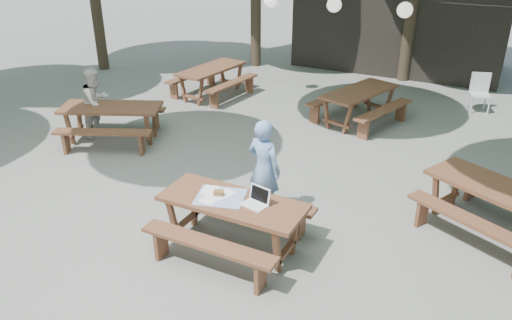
{
  "coord_description": "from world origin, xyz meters",
  "views": [
    {
      "loc": [
        3.59,
        -5.34,
        4.15
      ],
      "look_at": [
        0.66,
        0.38,
        1.05
      ],
      "focal_mm": 35.0,
      "sensor_mm": 36.0,
      "label": 1
    }
  ],
  "objects": [
    {
      "name": "picnic_table_far_e",
      "position": [
        0.8,
        5.17,
        0.39
      ],
      "size": [
        2.09,
        2.29,
        0.75
      ],
      "rotation": [
        0.0,
        0.0,
        1.26
      ],
      "color": "brown",
      "rests_on": "ground"
    },
    {
      "name": "picnic_table_far_w",
      "position": [
        -3.12,
        5.27,
        0.39
      ],
      "size": [
        1.8,
        2.08,
        0.75
      ],
      "rotation": [
        0.0,
        0.0,
        1.45
      ],
      "color": "brown",
      "rests_on": "ground"
    },
    {
      "name": "plastic_chair",
      "position": [
        3.17,
        7.18,
        0.26
      ],
      "size": [
        0.55,
        0.55,
        0.9
      ],
      "rotation": [
        0.0,
        0.0,
        0.3
      ],
      "color": "silver",
      "rests_on": "ground"
    },
    {
      "name": "picnic_table_ne",
      "position": [
        3.86,
        1.71,
        0.39
      ],
      "size": [
        2.4,
        2.25,
        0.75
      ],
      "rotation": [
        0.0,
        0.0,
        -0.45
      ],
      "color": "brown",
      "rests_on": "ground"
    },
    {
      "name": "picnic_table_nw",
      "position": [
        -3.4,
        1.83,
        0.39
      ],
      "size": [
        2.39,
        2.23,
        0.75
      ],
      "rotation": [
        0.0,
        0.0,
        0.43
      ],
      "color": "brown",
      "rests_on": "ground"
    },
    {
      "name": "woman",
      "position": [
        0.65,
        0.67,
        0.78
      ],
      "size": [
        0.63,
        0.48,
        1.57
      ],
      "primitive_type": "imported",
      "rotation": [
        0.0,
        0.0,
        2.94
      ],
      "color": "#759BD5",
      "rests_on": "ground"
    },
    {
      "name": "laptop",
      "position": [
        1.0,
        -0.26,
        0.81
      ],
      "size": [
        0.38,
        0.33,
        0.24
      ],
      "rotation": [
        0.0,
        0.0,
        -0.22
      ],
      "color": "white",
      "rests_on": "main_picnic_table"
    },
    {
      "name": "second_person",
      "position": [
        -3.87,
        1.92,
        0.73
      ],
      "size": [
        0.61,
        0.75,
        1.46
      ],
      "primitive_type": "imported",
      "rotation": [
        0.0,
        0.0,
        1.65
      ],
      "color": "silver",
      "rests_on": "ground"
    },
    {
      "name": "ground",
      "position": [
        0.0,
        0.0,
        0.0
      ],
      "size": [
        80.0,
        80.0,
        0.0
      ],
      "primitive_type": "plane",
      "color": "slate",
      "rests_on": "ground"
    },
    {
      "name": "pavilion",
      "position": [
        0.5,
        10.5,
        1.4
      ],
      "size": [
        6.0,
        3.0,
        2.8
      ],
      "primitive_type": "cube",
      "color": "black",
      "rests_on": "ground"
    },
    {
      "name": "tabletop_clutter",
      "position": [
        0.46,
        -0.31,
        0.76
      ],
      "size": [
        0.78,
        0.71,
        0.08
      ],
      "color": "blue",
      "rests_on": "main_picnic_table"
    },
    {
      "name": "paper_lanterns",
      "position": [
        -0.19,
        6.0,
        2.4
      ],
      "size": [
        9.0,
        0.34,
        0.38
      ],
      "color": "black",
      "rests_on": "ground"
    },
    {
      "name": "main_picnic_table",
      "position": [
        0.66,
        -0.32,
        0.39
      ],
      "size": [
        2.0,
        1.58,
        0.75
      ],
      "color": "brown",
      "rests_on": "ground"
    }
  ]
}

